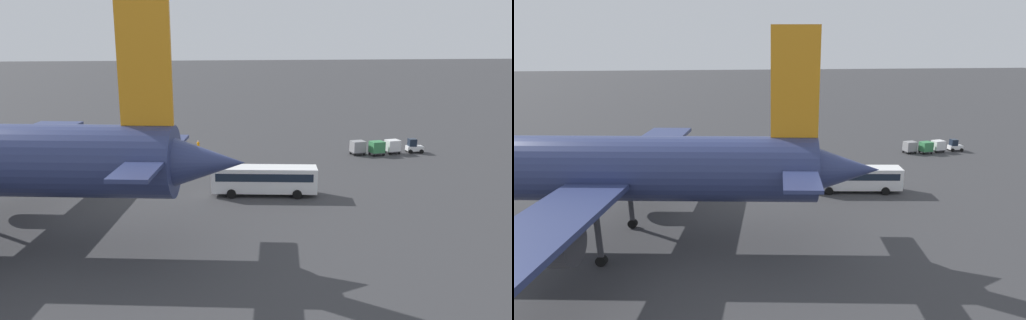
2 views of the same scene
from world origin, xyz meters
The scene contains 8 objects.
ground_plane centered at (0.00, 0.00, 0.00)m, with size 600.00×600.00×0.00m, color #38383A.
shuttle_bus_near centered at (7.77, 6.16, 1.89)m, with size 11.54×8.47×3.14m.
shuttle_bus_far centered at (-8.22, 21.37, 1.89)m, with size 11.60×4.28×3.15m.
baggage_tug centered at (-33.18, 3.72, 0.94)m, with size 2.48×1.76×2.10m.
worker_person centered at (-1.25, -0.55, 0.87)m, with size 0.38×0.38×1.74m.
cargo_cart_white centered at (-29.75, 4.06, 1.19)m, with size 2.24×1.98×2.06m.
cargo_cart_green centered at (-27.08, 4.76, 1.19)m, with size 2.24×1.98×2.06m.
cargo_cart_grey centered at (-24.42, 4.13, 1.19)m, with size 2.24×1.98×2.06m.
Camera 1 is at (-0.98, 72.98, 16.84)m, focal length 35.00 mm.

